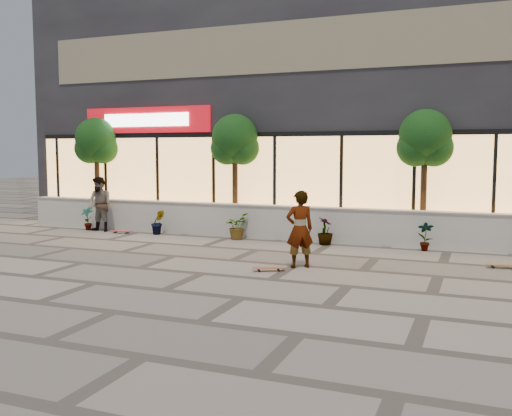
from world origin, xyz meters
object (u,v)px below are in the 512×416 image
at_px(tree_midwest, 235,143).
at_px(skateboard_left, 121,231).
at_px(skater_center, 300,229).
at_px(skateboard_right_near, 504,265).
at_px(skateboard_center, 269,268).
at_px(skater_left, 100,204).
at_px(tree_west, 96,143).
at_px(tree_mideast, 425,141).

distance_m(tree_midwest, skateboard_left, 4.77).
height_order(tree_midwest, skater_center, tree_midwest).
xyz_separation_m(tree_midwest, skateboard_left, (-3.46, -1.50, -2.91)).
relative_size(skater_center, skateboard_right_near, 2.31).
relative_size(tree_midwest, skateboard_center, 5.39).
bearing_deg(skateboard_right_near, tree_midwest, 150.86).
height_order(skater_left, skateboard_right_near, skater_left).
relative_size(tree_west, tree_mideast, 1.00).
height_order(skater_left, skateboard_center, skater_left).
height_order(tree_mideast, skateboard_center, tree_mideast).
bearing_deg(skateboard_center, skateboard_right_near, -3.48).
height_order(skater_center, skater_left, skater_left).
distance_m(skater_center, skateboard_right_near, 4.81).
bearing_deg(tree_mideast, skateboard_center, -118.20).
bearing_deg(tree_west, skater_left, -50.64).
bearing_deg(skateboard_left, tree_west, 138.11).
bearing_deg(tree_west, skateboard_left, -36.38).
distance_m(tree_midwest, skater_center, 6.27).
bearing_deg(skater_left, tree_west, 134.08).
xyz_separation_m(skateboard_center, skateboard_left, (-6.62, 3.79, -0.00)).
relative_size(skater_center, skater_left, 0.98).
distance_m(skater_center, skateboard_left, 7.85).
bearing_deg(skater_center, skateboard_left, -58.81).
xyz_separation_m(tree_midwest, skater_left, (-4.35, -1.40, -2.06)).
distance_m(tree_west, tree_mideast, 11.50).
bearing_deg(tree_midwest, skateboard_right_near, -20.15).
bearing_deg(tree_west, skateboard_right_near, -12.34).
xyz_separation_m(skateboard_center, skateboard_right_near, (4.95, 2.32, 0.00)).
relative_size(skateboard_center, skateboard_left, 1.01).
distance_m(tree_mideast, skater_left, 10.65).
bearing_deg(skateboard_center, skateboard_left, 121.65).
bearing_deg(skateboard_center, tree_midwest, 92.29).
height_order(skateboard_center, skateboard_right_near, skateboard_right_near).
bearing_deg(tree_midwest, skateboard_left, -156.58).
xyz_separation_m(tree_west, skateboard_center, (8.66, -5.29, -2.91)).
relative_size(skateboard_left, skateboard_right_near, 0.92).
xyz_separation_m(skateboard_left, skateboard_right_near, (11.58, -1.48, 0.01)).
bearing_deg(skater_center, tree_west, -61.90).
bearing_deg(skateboard_right_near, tree_west, 158.67).
bearing_deg(skater_left, skateboard_right_near, -2.49).
xyz_separation_m(skater_center, skater_left, (-8.03, 3.24, 0.02)).
relative_size(tree_mideast, skater_center, 2.17).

